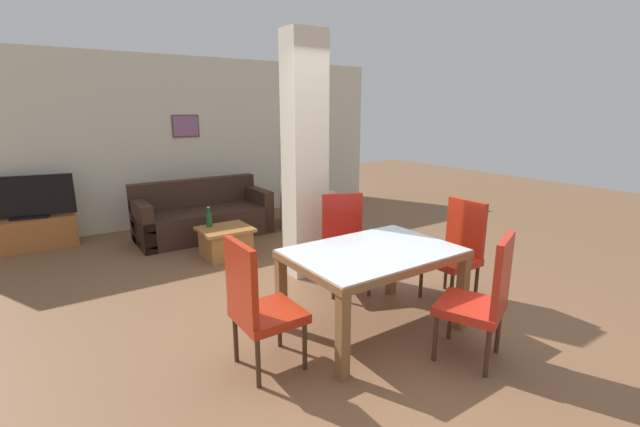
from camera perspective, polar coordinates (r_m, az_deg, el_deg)
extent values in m
plane|color=brown|center=(3.95, 6.79, -14.86)|extent=(18.00, 18.00, 0.00)
cube|color=beige|center=(7.54, -16.64, 9.24)|extent=(7.20, 0.06, 2.70)
cube|color=brown|center=(7.45, -17.48, 11.06)|extent=(0.44, 0.02, 0.36)
cube|color=#8C598C|center=(7.44, -17.46, 11.06)|extent=(0.40, 0.01, 0.32)
cube|color=beige|center=(4.81, -2.02, 7.42)|extent=(0.44, 0.32, 2.70)
cube|color=brown|center=(3.36, 12.31, -7.48)|extent=(1.41, 0.06, 0.06)
cube|color=brown|center=(4.01, 2.75, -3.64)|extent=(1.41, 0.06, 0.06)
cube|color=brown|center=(3.29, -1.85, -7.66)|extent=(0.06, 0.86, 0.06)
cube|color=brown|center=(4.13, 14.16, -3.53)|extent=(0.06, 0.86, 0.06)
cube|color=silver|center=(3.66, 7.11, -4.88)|extent=(1.39, 0.96, 0.01)
cube|color=brown|center=(3.13, 3.04, -16.16)|extent=(0.08, 0.08, 0.66)
cube|color=brown|center=(3.98, 18.43, -10.02)|extent=(0.08, 0.08, 0.66)
cube|color=brown|center=(3.79, -5.19, -10.59)|extent=(0.08, 0.08, 0.66)
cube|color=brown|center=(4.52, 9.54, -6.57)|extent=(0.08, 0.08, 0.66)
cube|color=red|center=(3.52, 19.34, -11.74)|extent=(0.60, 0.60, 0.07)
cube|color=red|center=(3.37, 23.17, -7.50)|extent=(0.42, 0.21, 0.56)
cylinder|color=#41291A|center=(3.50, 15.12, -15.73)|extent=(0.04, 0.04, 0.38)
cylinder|color=#41291A|center=(3.83, 16.96, -13.18)|extent=(0.04, 0.04, 0.38)
cylinder|color=#41291A|center=(3.43, 21.42, -16.95)|extent=(0.04, 0.04, 0.38)
cylinder|color=#41291A|center=(3.76, 22.67, -14.20)|extent=(0.04, 0.04, 0.38)
cube|color=#B22811|center=(3.25, -6.84, -13.26)|extent=(0.46, 0.46, 0.07)
cube|color=#B22811|center=(3.04, -10.48, -8.88)|extent=(0.05, 0.44, 0.56)
cylinder|color=#41291A|center=(3.58, -5.42, -14.56)|extent=(0.04, 0.04, 0.38)
cylinder|color=#41291A|center=(3.30, -2.05, -17.23)|extent=(0.04, 0.04, 0.38)
cylinder|color=#41291A|center=(3.44, -11.18, -16.07)|extent=(0.04, 0.04, 0.38)
cylinder|color=#41291A|center=(3.14, -8.25, -19.10)|extent=(0.04, 0.04, 0.38)
cube|color=red|center=(4.47, 16.95, -6.02)|extent=(0.46, 0.46, 0.07)
cube|color=red|center=(4.53, 18.86, -1.72)|extent=(0.05, 0.44, 0.56)
cylinder|color=#41291A|center=(4.30, 17.10, -10.06)|extent=(0.04, 0.04, 0.38)
cylinder|color=#41291A|center=(4.53, 13.33, -8.59)|extent=(0.04, 0.04, 0.38)
cylinder|color=#41291A|center=(4.59, 20.12, -8.77)|extent=(0.04, 0.04, 0.38)
cylinder|color=#41291A|center=(4.80, 16.43, -7.47)|extent=(0.04, 0.04, 0.38)
cube|color=red|center=(4.51, 3.60, -5.25)|extent=(0.60, 0.60, 0.07)
cube|color=red|center=(4.60, 2.98, -0.74)|extent=(0.42, 0.21, 0.56)
cylinder|color=#41291A|center=(4.47, 6.58, -8.59)|extent=(0.04, 0.04, 0.38)
cylinder|color=#41291A|center=(4.37, 1.79, -9.03)|extent=(0.04, 0.04, 0.38)
cylinder|color=#41291A|center=(4.81, 5.15, -6.90)|extent=(0.04, 0.04, 0.38)
cylinder|color=#41291A|center=(4.71, 0.69, -7.27)|extent=(0.04, 0.04, 0.38)
cube|color=#352218|center=(6.66, -15.16, -1.20)|extent=(1.92, 0.87, 0.42)
cube|color=#352218|center=(6.89, -16.34, 2.76)|extent=(1.92, 0.18, 0.41)
cube|color=#352218|center=(6.96, -8.39, 0.74)|extent=(0.16, 0.87, 0.64)
cube|color=#352218|center=(6.41, -22.64, -1.35)|extent=(0.16, 0.87, 0.64)
cube|color=beige|center=(7.10, -1.85, 0.14)|extent=(1.14, 1.13, 0.40)
cube|color=beige|center=(7.00, -4.61, 3.21)|extent=(0.55, 0.82, 0.39)
cube|color=beige|center=(7.41, -2.05, 1.58)|extent=(0.82, 0.53, 0.61)
cube|color=beige|center=(6.74, -1.63, 0.33)|extent=(0.82, 0.53, 0.61)
cube|color=#A86B33|center=(5.67, -12.54, -2.07)|extent=(0.64, 0.58, 0.04)
cube|color=#A86B33|center=(5.73, -12.44, -3.91)|extent=(0.56, 0.50, 0.34)
cylinder|color=#194C23|center=(5.74, -14.57, -0.81)|extent=(0.08, 0.08, 0.19)
cylinder|color=#194C23|center=(5.71, -14.65, 0.42)|extent=(0.03, 0.03, 0.07)
cylinder|color=#B7B7BC|center=(5.70, -14.68, 0.81)|extent=(0.03, 0.03, 0.01)
cube|color=#AE632E|center=(7.08, -33.93, -2.20)|extent=(1.06, 0.40, 0.43)
cube|color=black|center=(7.03, -34.18, -0.38)|extent=(0.48, 0.28, 0.03)
cube|color=black|center=(6.97, -34.51, 1.94)|extent=(1.13, 0.26, 0.55)
cylinder|color=#B7B7BC|center=(8.05, -1.29, 0.42)|extent=(0.32, 0.32, 0.02)
cylinder|color=#B7B7BC|center=(7.92, -1.32, 5.26)|extent=(0.04, 0.04, 1.36)
cylinder|color=beige|center=(7.84, -1.35, 10.96)|extent=(0.35, 0.35, 0.22)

